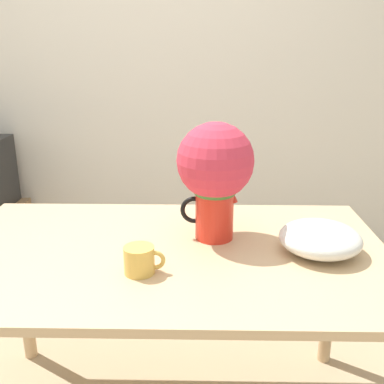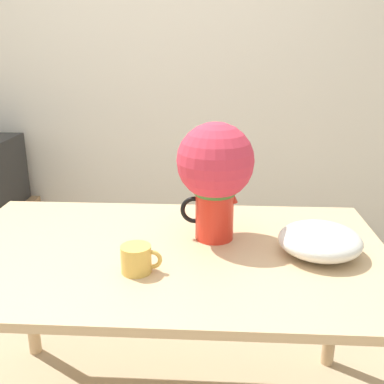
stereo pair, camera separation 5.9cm
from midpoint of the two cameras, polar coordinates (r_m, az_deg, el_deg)
wall_back at (r=3.05m, az=-4.04°, el=14.59°), size 8.00×0.05×2.60m
table at (r=1.67m, az=-2.12°, el=-10.14°), size 1.59×0.95×0.79m
flower_vase at (r=1.63m, az=4.00°, el=2.67°), size 0.28×0.28×0.44m
coffee_mug at (r=1.46m, az=-5.82°, el=-8.48°), size 0.13×0.10×0.09m
white_bowl at (r=1.63m, az=16.95°, el=-5.92°), size 0.29×0.29×0.11m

